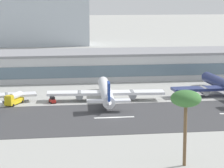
{
  "coord_description": "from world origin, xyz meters",
  "views": [
    {
      "loc": [
        -21.63,
        -147.39,
        36.58
      ],
      "look_at": [
        4.35,
        31.01,
        4.71
      ],
      "focal_mm": 83.35,
      "sensor_mm": 36.0,
      "label": 1
    }
  ],
  "objects_px": {
    "terminal_building": "(90,65)",
    "palm_tree_0": "(186,100)",
    "airliner_navy_tail_gate_1": "(106,92)",
    "service_fuel_truck_1": "(14,99)",
    "service_baggage_tug_0": "(52,100)",
    "distant_hotel_block": "(16,16)"
  },
  "relations": [
    {
      "from": "distant_hotel_block",
      "to": "airliner_navy_tail_gate_1",
      "type": "xyz_separation_m",
      "value": [
        36.56,
        -197.72,
        -17.33
      ]
    },
    {
      "from": "service_baggage_tug_0",
      "to": "service_fuel_truck_1",
      "type": "xyz_separation_m",
      "value": [
        -12.55,
        -0.62,
        0.98
      ]
    },
    {
      "from": "service_baggage_tug_0",
      "to": "palm_tree_0",
      "type": "relative_size",
      "value": 0.21
    },
    {
      "from": "distant_hotel_block",
      "to": "airliner_navy_tail_gate_1",
      "type": "distance_m",
      "value": 201.81
    },
    {
      "from": "distant_hotel_block",
      "to": "airliner_navy_tail_gate_1",
      "type": "bearing_deg",
      "value": -79.52
    },
    {
      "from": "service_baggage_tug_0",
      "to": "palm_tree_0",
      "type": "distance_m",
      "value": 74.03
    },
    {
      "from": "distant_hotel_block",
      "to": "airliner_navy_tail_gate_1",
      "type": "height_order",
      "value": "distant_hotel_block"
    },
    {
      "from": "service_baggage_tug_0",
      "to": "airliner_navy_tail_gate_1",
      "type": "bearing_deg",
      "value": 77.99
    },
    {
      "from": "airliner_navy_tail_gate_1",
      "to": "service_fuel_truck_1",
      "type": "xyz_separation_m",
      "value": [
        -30.78,
        -1.69,
        -0.92
      ]
    },
    {
      "from": "service_baggage_tug_0",
      "to": "service_fuel_truck_1",
      "type": "height_order",
      "value": "service_fuel_truck_1"
    },
    {
      "from": "distant_hotel_block",
      "to": "palm_tree_0",
      "type": "xyz_separation_m",
      "value": [
        44.24,
        -266.86,
        -5.98
      ]
    },
    {
      "from": "airliner_navy_tail_gate_1",
      "to": "palm_tree_0",
      "type": "relative_size",
      "value": 2.7
    },
    {
      "from": "palm_tree_0",
      "to": "service_fuel_truck_1",
      "type": "bearing_deg",
      "value": 119.69
    },
    {
      "from": "service_fuel_truck_1",
      "to": "distant_hotel_block",
      "type": "bearing_deg",
      "value": -150.92
    },
    {
      "from": "terminal_building",
      "to": "service_fuel_truck_1",
      "type": "distance_m",
      "value": 59.42
    },
    {
      "from": "terminal_building",
      "to": "service_fuel_truck_1",
      "type": "height_order",
      "value": "terminal_building"
    },
    {
      "from": "terminal_building",
      "to": "palm_tree_0",
      "type": "xyz_separation_m",
      "value": [
        8.1,
        -118.4,
        8.52
      ]
    },
    {
      "from": "service_baggage_tug_0",
      "to": "distant_hotel_block",
      "type": "bearing_deg",
      "value": 169.91
    },
    {
      "from": "distant_hotel_block",
      "to": "airliner_navy_tail_gate_1",
      "type": "relative_size",
      "value": 2.24
    },
    {
      "from": "distant_hotel_block",
      "to": "palm_tree_0",
      "type": "bearing_deg",
      "value": -80.59
    },
    {
      "from": "terminal_building",
      "to": "distant_hotel_block",
      "type": "height_order",
      "value": "distant_hotel_block"
    },
    {
      "from": "airliner_navy_tail_gate_1",
      "to": "palm_tree_0",
      "type": "distance_m",
      "value": 70.48
    }
  ]
}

